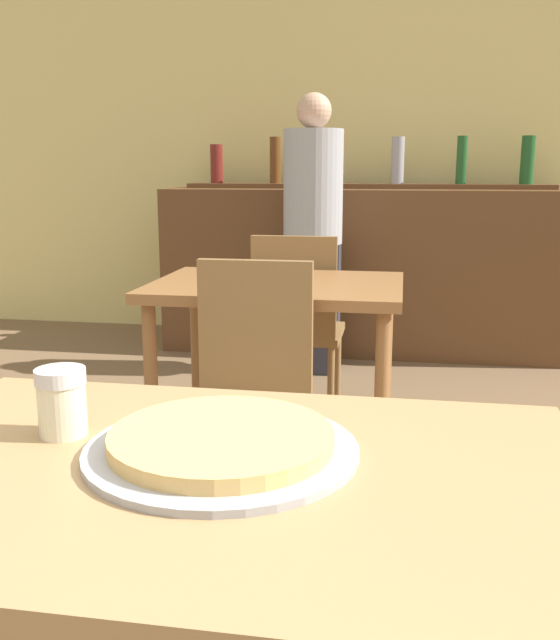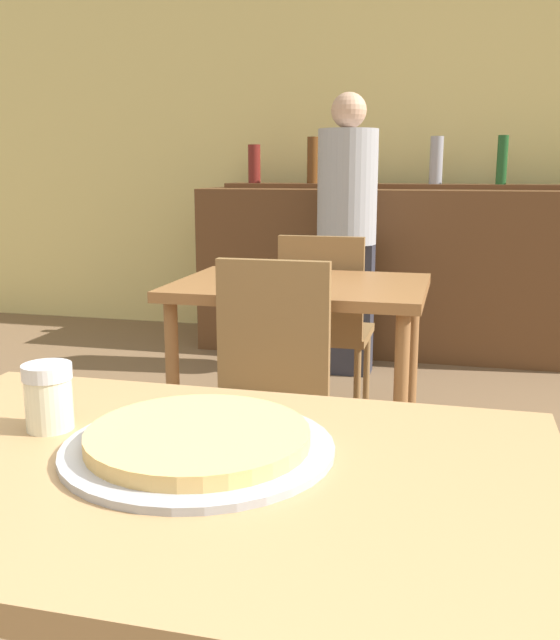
% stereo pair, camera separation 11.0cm
% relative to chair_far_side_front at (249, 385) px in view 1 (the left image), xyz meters
% --- Properties ---
extents(wall_back, '(8.00, 0.05, 2.80)m').
position_rel_chair_far_side_front_xyz_m(wall_back, '(0.21, 3.05, 0.88)').
color(wall_back, '#EAD684').
rests_on(wall_back, ground_plane).
extents(dining_table_near, '(1.08, 0.72, 0.78)m').
position_rel_chair_far_side_front_xyz_m(dining_table_near, '(0.21, -1.21, 0.17)').
color(dining_table_near, '#A87F51').
rests_on(dining_table_near, ground_plane).
extents(dining_table_far, '(0.95, 0.70, 0.77)m').
position_rel_chair_far_side_front_xyz_m(dining_table_far, '(-0.00, 0.52, 0.15)').
color(dining_table_far, brown).
rests_on(dining_table_far, ground_plane).
extents(bar_counter, '(2.60, 0.56, 1.06)m').
position_rel_chair_far_side_front_xyz_m(bar_counter, '(0.21, 2.55, 0.02)').
color(bar_counter, brown).
rests_on(bar_counter, ground_plane).
extents(bar_back_shelf, '(2.39, 0.24, 0.34)m').
position_rel_chair_far_side_front_xyz_m(bar_back_shelf, '(0.23, 2.69, 0.62)').
color(bar_back_shelf, brown).
rests_on(bar_back_shelf, bar_counter).
extents(chair_far_side_front, '(0.40, 0.40, 0.91)m').
position_rel_chair_far_side_front_xyz_m(chair_far_side_front, '(0.00, 0.00, 0.00)').
color(chair_far_side_front, olive).
rests_on(chair_far_side_front, ground_plane).
extents(chair_far_side_back, '(0.40, 0.40, 0.91)m').
position_rel_chair_far_side_front_xyz_m(chair_far_side_back, '(-0.00, 1.03, 0.00)').
color(chair_far_side_back, olive).
rests_on(chair_far_side_back, ground_plane).
extents(pizza_tray, '(0.41, 0.41, 0.04)m').
position_rel_chair_far_side_front_xyz_m(pizza_tray, '(0.22, -1.17, 0.28)').
color(pizza_tray, '#A3A3A8').
rests_on(pizza_tray, dining_table_near).
extents(cheese_shaker, '(0.08, 0.08, 0.11)m').
position_rel_chair_far_side_front_xyz_m(cheese_shaker, '(-0.06, -1.13, 0.32)').
color(cheese_shaker, beige).
rests_on(cheese_shaker, dining_table_near).
extents(person_standing, '(0.34, 0.34, 1.61)m').
position_rel_chair_far_side_front_xyz_m(person_standing, '(-0.05, 1.97, 0.35)').
color(person_standing, '#2D2D38').
rests_on(person_standing, ground_plane).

